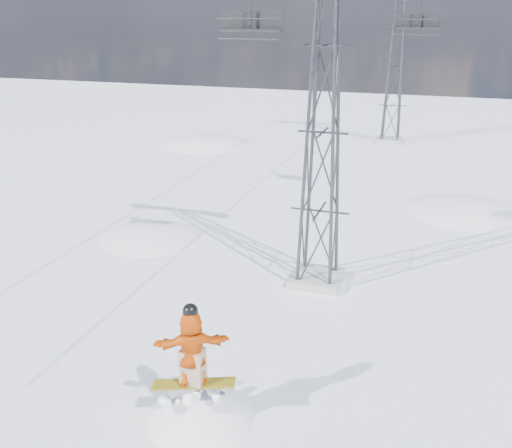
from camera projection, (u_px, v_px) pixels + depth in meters
The scene contains 6 objects.
ground at pixel (212, 416), 13.88m from camera, with size 120.00×120.00×0.00m, color white.
snow_terrain at pixel (272, 316), 37.53m from camera, with size 39.00×37.00×22.00m.
lift_tower_near at pixel (323, 133), 18.85m from camera, with size 5.20×1.80×11.43m.
lift_tower_far at pixel (395, 67), 41.08m from camera, with size 5.20×1.80×11.43m.
lift_chair_near at pixel (251, 23), 17.53m from camera, with size 1.95×0.56×2.42m.
lift_chair_mid at pixel (418, 23), 24.89m from camera, with size 2.08×0.60×2.58m.
Camera 1 is at (4.58, -10.45, 9.26)m, focal length 40.00 mm.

